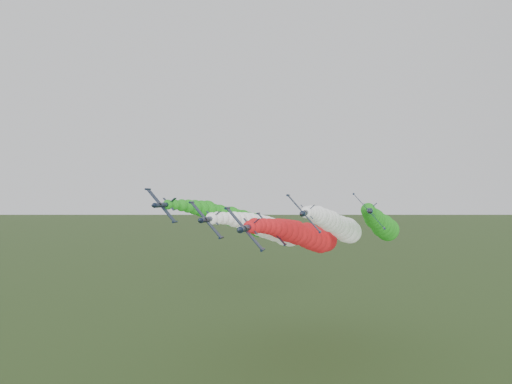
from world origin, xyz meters
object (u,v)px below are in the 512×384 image
at_px(jet_inner_right, 338,226).
at_px(jet_outer_right, 381,224).
at_px(jet_outer_left, 239,219).
at_px(jet_inner_left, 272,229).
at_px(jet_trail, 313,235).
at_px(jet_lead, 302,236).

bearing_deg(jet_inner_right, jet_outer_right, 37.71).
relative_size(jet_inner_right, jet_outer_left, 1.00).
bearing_deg(jet_outer_left, jet_inner_left, -27.30).
bearing_deg(jet_inner_right, jet_inner_left, -178.79).
xyz_separation_m(jet_inner_left, jet_trail, (9.74, 14.39, -2.59)).
bearing_deg(jet_trail, jet_inner_right, -61.19).
bearing_deg(jet_inner_left, jet_inner_right, 1.21).
distance_m(jet_lead, jet_inner_right, 15.66).
height_order(jet_lead, jet_trail, jet_lead).
height_order(jet_inner_right, jet_trail, jet_inner_right).
relative_size(jet_outer_left, jet_outer_right, 1.00).
bearing_deg(jet_lead, jet_outer_right, 48.78).
xyz_separation_m(jet_outer_right, jet_trail, (-18.91, 5.37, -3.87)).
distance_m(jet_inner_right, jet_outer_left, 27.97).
bearing_deg(jet_inner_right, jet_outer_left, 170.04).
distance_m(jet_outer_right, jet_trail, 20.03).
distance_m(jet_lead, jet_outer_right, 29.27).
relative_size(jet_lead, jet_inner_left, 1.00).
xyz_separation_m(jet_inner_left, jet_outer_right, (28.65, 9.02, 1.28)).
height_order(jet_inner_right, jet_outer_left, jet_outer_left).
distance_m(jet_lead, jet_outer_left, 26.76).
bearing_deg(jet_inner_right, jet_trail, 118.81).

